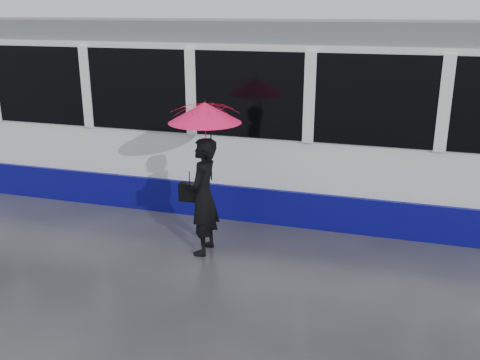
% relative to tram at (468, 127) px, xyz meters
% --- Properties ---
extents(ground, '(90.00, 90.00, 0.00)m').
position_rel_tram_xyz_m(ground, '(-3.01, -2.50, -1.64)').
color(ground, '#28272C').
rests_on(ground, ground).
extents(rails, '(34.00, 1.51, 0.02)m').
position_rel_tram_xyz_m(rails, '(-3.01, -0.00, -1.63)').
color(rails, '#3F3D38').
rests_on(rails, ground).
extents(tram, '(26.00, 2.56, 3.35)m').
position_rel_tram_xyz_m(tram, '(0.00, 0.00, 0.00)').
color(tram, white).
rests_on(tram, ground).
extents(woman, '(0.44, 0.66, 1.78)m').
position_rel_tram_xyz_m(woman, '(-3.79, -2.61, -0.75)').
color(woman, black).
rests_on(woman, ground).
extents(umbrella, '(1.07, 1.07, 1.20)m').
position_rel_tram_xyz_m(umbrella, '(-3.74, -2.61, 0.31)').
color(umbrella, '#FF154E').
rests_on(umbrella, ground).
extents(handbag, '(0.32, 0.15, 0.46)m').
position_rel_tram_xyz_m(handbag, '(-4.01, -2.59, -0.71)').
color(handbag, black).
rests_on(handbag, ground).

